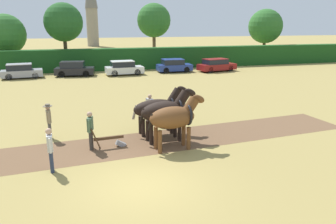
{
  "coord_description": "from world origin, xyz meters",
  "views": [
    {
      "loc": [
        -1.85,
        -10.02,
        5.35
      ],
      "look_at": [
        2.41,
        5.05,
        1.1
      ],
      "focal_mm": 35.0,
      "sensor_mm": 36.0,
      "label": 1
    }
  ],
  "objects": [
    {
      "name": "draft_horse_lead_right",
      "position": [
        2.02,
        4.06,
        1.42
      ],
      "size": [
        2.83,
        1.19,
        2.49
      ],
      "rotation": [
        0.0,
        0.0,
        0.08
      ],
      "color": "black",
      "rests_on": "ground"
    },
    {
      "name": "parked_car_center",
      "position": [
        8.88,
        25.53,
        0.71
      ],
      "size": [
        3.88,
        1.86,
        1.47
      ],
      "rotation": [
        0.0,
        0.0,
        -0.01
      ],
      "color": "navy",
      "rests_on": "ground"
    },
    {
      "name": "parked_car_left",
      "position": [
        -2.02,
        25.57,
        0.73
      ],
      "size": [
        4.12,
        2.28,
        1.52
      ],
      "rotation": [
        0.0,
        0.0,
        -0.14
      ],
      "color": "black",
      "rests_on": "ground"
    },
    {
      "name": "ground_plane",
      "position": [
        0.0,
        0.0,
        0.0
      ],
      "size": [
        240.0,
        240.0,
        0.0
      ],
      "primitive_type": "plane",
      "color": "#998447"
    },
    {
      "name": "plowed_furrow_strip",
      "position": [
        -2.2,
        3.73,
        0.0
      ],
      "size": [
        27.62,
        5.15,
        0.01
      ],
      "primitive_type": "cube",
      "rotation": [
        0.0,
        0.0,
        0.08
      ],
      "color": "brown",
      "rests_on": "ground"
    },
    {
      "name": "farmer_beside_team",
      "position": [
        1.89,
        6.86,
        0.95
      ],
      "size": [
        0.38,
        0.62,
        1.65
      ],
      "rotation": [
        0.0,
        0.0,
        0.41
      ],
      "color": "#4C4C4C",
      "rests_on": "ground"
    },
    {
      "name": "farmer_at_plow",
      "position": [
        -1.43,
        3.86,
        0.99
      ],
      "size": [
        0.3,
        0.67,
        1.7
      ],
      "rotation": [
        0.0,
        0.0,
        -0.2
      ],
      "color": "#38332D",
      "rests_on": "ground"
    },
    {
      "name": "church_spire",
      "position": [
        2.7,
        72.2,
        10.14
      ],
      "size": [
        2.99,
        2.99,
        19.38
      ],
      "color": "gray",
      "rests_on": "ground"
    },
    {
      "name": "plow",
      "position": [
        -0.54,
        3.86,
        0.32
      ],
      "size": [
        1.58,
        0.49,
        1.13
      ],
      "rotation": [
        0.0,
        0.0,
        0.08
      ],
      "color": "#4C331E",
      "rests_on": "ground"
    },
    {
      "name": "parked_car_center_left",
      "position": [
        3.1,
        24.89,
        0.73
      ],
      "size": [
        4.05,
        2.04,
        1.51
      ],
      "rotation": [
        0.0,
        0.0,
        0.06
      ],
      "color": "silver",
      "rests_on": "ground"
    },
    {
      "name": "draft_horse_lead_left",
      "position": [
        2.1,
        2.93,
        1.43
      ],
      "size": [
        2.69,
        1.17,
        2.44
      ],
      "rotation": [
        0.0,
        0.0,
        0.08
      ],
      "color": "brown",
      "rests_on": "ground"
    },
    {
      "name": "tree_center_right",
      "position": [
        8.78,
        34.65,
        5.7
      ],
      "size": [
        4.52,
        4.52,
        8.0
      ],
      "color": "brown",
      "rests_on": "ground"
    },
    {
      "name": "draft_horse_trail_left",
      "position": [
        1.94,
        5.19,
        1.31
      ],
      "size": [
        2.98,
        1.12,
        2.4
      ],
      "rotation": [
        0.0,
        0.0,
        0.08
      ],
      "color": "black",
      "rests_on": "ground"
    },
    {
      "name": "farmer_onlooker_left",
      "position": [
        -2.96,
        1.95,
        0.99
      ],
      "size": [
        0.24,
        0.68,
        1.7
      ],
      "rotation": [
        0.0,
        0.0,
        0.09
      ],
      "color": "#28334C",
      "rests_on": "ground"
    },
    {
      "name": "hedgerow",
      "position": [
        0.0,
        29.14,
        1.25
      ],
      "size": [
        69.34,
        1.64,
        2.5
      ],
      "primitive_type": "cube",
      "color": "#194719",
      "rests_on": "ground"
    },
    {
      "name": "tree_center_left",
      "position": [
        -9.45,
        32.74,
        4.11
      ],
      "size": [
        4.64,
        4.64,
        6.45
      ],
      "color": "brown",
      "rests_on": "ground"
    },
    {
      "name": "tree_center",
      "position": [
        -2.87,
        32.34,
        5.45
      ],
      "size": [
        4.57,
        4.57,
        7.76
      ],
      "color": "#423323",
      "rests_on": "ground"
    },
    {
      "name": "parked_car_far_left",
      "position": [
        -7.13,
        25.48,
        0.7
      ],
      "size": [
        4.04,
        2.16,
        1.45
      ],
      "rotation": [
        0.0,
        0.0,
        0.11
      ],
      "color": "#9E9EA8",
      "rests_on": "ground"
    },
    {
      "name": "parked_car_center_right",
      "position": [
        13.73,
        24.7,
        0.71
      ],
      "size": [
        4.69,
        2.57,
        1.45
      ],
      "rotation": [
        0.0,
        0.0,
        0.2
      ],
      "color": "maroon",
      "rests_on": "ground"
    },
    {
      "name": "tree_right",
      "position": [
        25.09,
        33.3,
        4.92
      ],
      "size": [
        4.87,
        4.87,
        7.38
      ],
      "color": "#4C3823",
      "rests_on": "ground"
    },
    {
      "name": "farmer_onlooker_right",
      "position": [
        -3.25,
        5.8,
        1.0
      ],
      "size": [
        0.43,
        0.66,
        1.71
      ],
      "rotation": [
        0.0,
        0.0,
        0.14
      ],
      "color": "#4C4C4C",
      "rests_on": "ground"
    }
  ]
}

